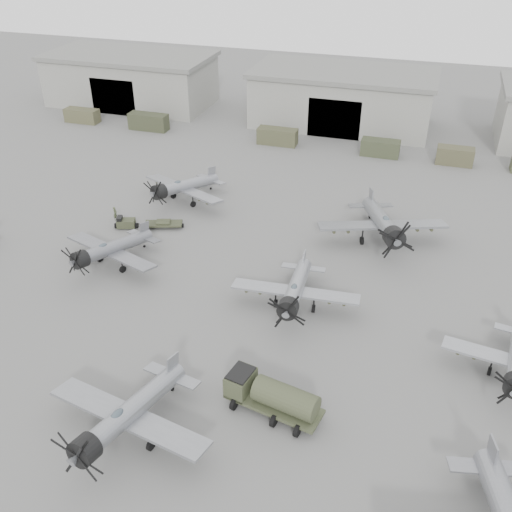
{
  "coord_description": "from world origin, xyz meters",
  "views": [
    {
      "loc": [
        13.9,
        -29.54,
        31.73
      ],
      "look_at": [
        0.08,
        14.74,
        2.5
      ],
      "focal_mm": 40.0,
      "sensor_mm": 36.0,
      "label": 1
    }
  ],
  "objects_px": {
    "fuel_tanker": "(273,395)",
    "tug_trailer": "(140,223)",
    "aircraft_far_0": "(181,187)",
    "aircraft_far_1": "(384,224)",
    "aircraft_near_1": "(125,417)",
    "aircraft_mid_1": "(108,250)",
    "ground_crew": "(115,213)",
    "aircraft_mid_2": "(295,291)"
  },
  "relations": [
    {
      "from": "aircraft_near_1",
      "to": "aircraft_mid_2",
      "type": "relative_size",
      "value": 1.07
    },
    {
      "from": "tug_trailer",
      "to": "aircraft_near_1",
      "type": "bearing_deg",
      "value": -83.09
    },
    {
      "from": "aircraft_mid_2",
      "to": "aircraft_near_1",
      "type": "bearing_deg",
      "value": -116.7
    },
    {
      "from": "aircraft_mid_1",
      "to": "ground_crew",
      "type": "distance_m",
      "value": 10.19
    },
    {
      "from": "tug_trailer",
      "to": "aircraft_mid_1",
      "type": "bearing_deg",
      "value": -102.78
    },
    {
      "from": "aircraft_mid_1",
      "to": "aircraft_far_1",
      "type": "height_order",
      "value": "aircraft_far_1"
    },
    {
      "from": "aircraft_near_1",
      "to": "aircraft_far_0",
      "type": "bearing_deg",
      "value": 118.66
    },
    {
      "from": "tug_trailer",
      "to": "aircraft_mid_2",
      "type": "bearing_deg",
      "value": -43.79
    },
    {
      "from": "tug_trailer",
      "to": "ground_crew",
      "type": "relative_size",
      "value": 4.42
    },
    {
      "from": "aircraft_mid_1",
      "to": "ground_crew",
      "type": "xyz_separation_m",
      "value": [
        -4.44,
        9.09,
        -1.21
      ]
    },
    {
      "from": "aircraft_mid_1",
      "to": "aircraft_far_1",
      "type": "relative_size",
      "value": 0.82
    },
    {
      "from": "ground_crew",
      "to": "tug_trailer",
      "type": "bearing_deg",
      "value": -110.26
    },
    {
      "from": "fuel_tanker",
      "to": "tug_trailer",
      "type": "bearing_deg",
      "value": 146.59
    },
    {
      "from": "aircraft_near_1",
      "to": "tug_trailer",
      "type": "xyz_separation_m",
      "value": [
        -12.96,
        27.23,
        -1.7
      ]
    },
    {
      "from": "aircraft_near_1",
      "to": "aircraft_far_0",
      "type": "xyz_separation_m",
      "value": [
        -10.95,
        34.4,
        -0.13
      ]
    },
    {
      "from": "aircraft_far_0",
      "to": "aircraft_far_1",
      "type": "relative_size",
      "value": 0.84
    },
    {
      "from": "fuel_tanker",
      "to": "aircraft_mid_2",
      "type": "bearing_deg",
      "value": 108.23
    },
    {
      "from": "fuel_tanker",
      "to": "ground_crew",
      "type": "relative_size",
      "value": 4.5
    },
    {
      "from": "aircraft_near_1",
      "to": "tug_trailer",
      "type": "distance_m",
      "value": 30.2
    },
    {
      "from": "aircraft_far_1",
      "to": "ground_crew",
      "type": "height_order",
      "value": "aircraft_far_1"
    },
    {
      "from": "aircraft_mid_1",
      "to": "ground_crew",
      "type": "relative_size",
      "value": 6.73
    },
    {
      "from": "aircraft_far_1",
      "to": "tug_trailer",
      "type": "distance_m",
      "value": 26.9
    },
    {
      "from": "aircraft_near_1",
      "to": "tug_trailer",
      "type": "height_order",
      "value": "aircraft_near_1"
    },
    {
      "from": "aircraft_mid_1",
      "to": "aircraft_far_0",
      "type": "relative_size",
      "value": 0.98
    },
    {
      "from": "aircraft_near_1",
      "to": "aircraft_mid_1",
      "type": "bearing_deg",
      "value": 133.61
    },
    {
      "from": "aircraft_far_0",
      "to": "aircraft_mid_2",
      "type": "bearing_deg",
      "value": -19.12
    },
    {
      "from": "tug_trailer",
      "to": "ground_crew",
      "type": "distance_m",
      "value": 3.71
    },
    {
      "from": "aircraft_near_1",
      "to": "tug_trailer",
      "type": "bearing_deg",
      "value": 126.47
    },
    {
      "from": "aircraft_near_1",
      "to": "ground_crew",
      "type": "bearing_deg",
      "value": 131.57
    },
    {
      "from": "aircraft_near_1",
      "to": "aircraft_far_0",
      "type": "distance_m",
      "value": 36.1
    },
    {
      "from": "aircraft_far_1",
      "to": "fuel_tanker",
      "type": "distance_m",
      "value": 26.68
    },
    {
      "from": "aircraft_far_0",
      "to": "tug_trailer",
      "type": "relative_size",
      "value": 1.56
    },
    {
      "from": "aircraft_far_1",
      "to": "ground_crew",
      "type": "relative_size",
      "value": 8.24
    },
    {
      "from": "aircraft_mid_1",
      "to": "aircraft_mid_2",
      "type": "relative_size",
      "value": 0.96
    },
    {
      "from": "aircraft_far_1",
      "to": "aircraft_near_1",
      "type": "bearing_deg",
      "value": -132.98
    },
    {
      "from": "aircraft_mid_2",
      "to": "aircraft_far_1",
      "type": "bearing_deg",
      "value": 62.36
    },
    {
      "from": "ground_crew",
      "to": "aircraft_far_0",
      "type": "bearing_deg",
      "value": -48.8
    },
    {
      "from": "aircraft_mid_2",
      "to": "fuel_tanker",
      "type": "xyz_separation_m",
      "value": [
        1.41,
        -12.17,
        -0.53
      ]
    },
    {
      "from": "aircraft_near_1",
      "to": "fuel_tanker",
      "type": "relative_size",
      "value": 1.67
    },
    {
      "from": "aircraft_mid_1",
      "to": "fuel_tanker",
      "type": "relative_size",
      "value": 1.49
    },
    {
      "from": "aircraft_mid_2",
      "to": "fuel_tanker",
      "type": "height_order",
      "value": "aircraft_mid_2"
    },
    {
      "from": "aircraft_mid_1",
      "to": "fuel_tanker",
      "type": "height_order",
      "value": "aircraft_mid_1"
    }
  ]
}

